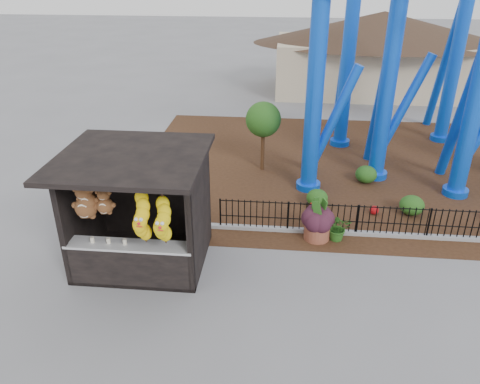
# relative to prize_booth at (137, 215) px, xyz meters

# --- Properties ---
(ground) EXTENTS (120.00, 120.00, 0.00)m
(ground) POSITION_rel_prize_booth_xyz_m (3.01, -0.91, -1.53)
(ground) COLOR slate
(ground) RESTS_ON ground
(mulch_bed) EXTENTS (18.00, 12.00, 0.02)m
(mulch_bed) POSITION_rel_prize_booth_xyz_m (7.01, 7.09, -1.53)
(mulch_bed) COLOR #331E11
(mulch_bed) RESTS_ON ground
(curb) EXTENTS (18.00, 0.18, 0.12)m
(curb) POSITION_rel_prize_booth_xyz_m (7.01, 2.09, -1.47)
(curb) COLOR gray
(curb) RESTS_ON ground
(prize_booth) EXTENTS (3.50, 3.40, 3.12)m
(prize_booth) POSITION_rel_prize_booth_xyz_m (0.00, 0.00, 0.00)
(prize_booth) COLOR black
(prize_booth) RESTS_ON ground
(picket_fence) EXTENTS (12.20, 0.06, 1.00)m
(picket_fence) POSITION_rel_prize_booth_xyz_m (7.91, 2.09, -1.03)
(picket_fence) COLOR black
(picket_fence) RESTS_ON ground
(terracotta_planter) EXTENTS (0.83, 0.83, 0.54)m
(terracotta_planter) POSITION_rel_prize_booth_xyz_m (4.65, 1.79, -1.26)
(terracotta_planter) COLOR brown
(terracotta_planter) RESTS_ON ground
(planter_foliage) EXTENTS (0.70, 0.70, 0.64)m
(planter_foliage) POSITION_rel_prize_booth_xyz_m (4.65, 1.79, -0.67)
(planter_foliage) COLOR #30131F
(planter_foliage) RESTS_ON terracotta_planter
(potted_plant) EXTENTS (0.75, 0.65, 0.80)m
(potted_plant) POSITION_rel_prize_booth_xyz_m (5.24, 1.79, -1.13)
(potted_plant) COLOR #1F5619
(potted_plant) RESTS_ON ground
(landscaping) EXTENTS (7.53, 3.37, 0.61)m
(landscaping) POSITION_rel_prize_booth_xyz_m (7.77, 4.48, -1.24)
(landscaping) COLOR #214C16
(landscaping) RESTS_ON mulch_bed
(pavilion) EXTENTS (15.00, 15.00, 4.80)m
(pavilion) POSITION_rel_prize_booth_xyz_m (9.01, 19.09, 1.53)
(pavilion) COLOR #BFAD8C
(pavilion) RESTS_ON ground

